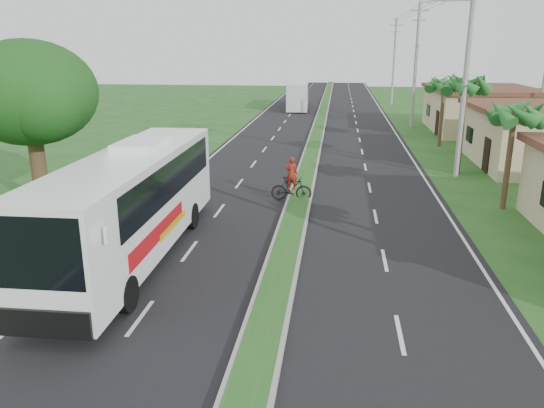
# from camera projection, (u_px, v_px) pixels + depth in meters

# --- Properties ---
(ground) EXTENTS (180.00, 180.00, 0.00)m
(ground) POSITION_uv_depth(u_px,v_px,m) (266.00, 326.00, 14.15)
(ground) COLOR #214F1D
(ground) RESTS_ON ground
(road_asphalt) EXTENTS (14.00, 160.00, 0.02)m
(road_asphalt) POSITION_uv_depth(u_px,v_px,m) (309.00, 166.00, 33.17)
(road_asphalt) COLOR black
(road_asphalt) RESTS_ON ground
(median_strip) EXTENTS (1.20, 160.00, 0.18)m
(median_strip) POSITION_uv_depth(u_px,v_px,m) (309.00, 164.00, 33.14)
(median_strip) COLOR gray
(median_strip) RESTS_ON ground
(lane_edge_left) EXTENTS (0.12, 160.00, 0.01)m
(lane_edge_left) POSITION_uv_depth(u_px,v_px,m) (204.00, 163.00, 33.96)
(lane_edge_left) COLOR silver
(lane_edge_left) RESTS_ON ground
(lane_edge_right) EXTENTS (0.12, 160.00, 0.01)m
(lane_edge_right) POSITION_uv_depth(u_px,v_px,m) (418.00, 169.00, 32.39)
(lane_edge_right) COLOR silver
(lane_edge_right) RESTS_ON ground
(shop_mid) EXTENTS (7.60, 10.60, 3.67)m
(shop_mid) POSITION_uv_depth(u_px,v_px,m) (536.00, 136.00, 32.90)
(shop_mid) COLOR tan
(shop_mid) RESTS_ON ground
(shop_far) EXTENTS (8.60, 11.60, 3.82)m
(shop_far) POSITION_uv_depth(u_px,v_px,m) (480.00, 109.00, 46.19)
(shop_far) COLOR tan
(shop_far) RESTS_ON ground
(palm_verge_b) EXTENTS (2.40, 2.40, 5.05)m
(palm_verge_b) POSITION_uv_depth(u_px,v_px,m) (515.00, 114.00, 23.21)
(palm_verge_b) COLOR #473321
(palm_verge_b) RESTS_ON ground
(palm_verge_c) EXTENTS (2.40, 2.40, 5.85)m
(palm_verge_c) POSITION_uv_depth(u_px,v_px,m) (466.00, 85.00, 29.72)
(palm_verge_c) COLOR #473321
(palm_verge_c) RESTS_ON ground
(palm_verge_d) EXTENTS (2.40, 2.40, 5.25)m
(palm_verge_d) POSITION_uv_depth(u_px,v_px,m) (444.00, 84.00, 38.39)
(palm_verge_d) COLOR #473321
(palm_verge_d) RESTS_ON ground
(shade_tree) EXTENTS (6.30, 6.00, 7.54)m
(shade_tree) POSITION_uv_depth(u_px,v_px,m) (27.00, 97.00, 23.67)
(shade_tree) COLOR #473321
(shade_tree) RESTS_ON ground
(utility_pole_b) EXTENTS (3.20, 0.28, 12.00)m
(utility_pole_b) POSITION_uv_depth(u_px,v_px,m) (466.00, 64.00, 28.49)
(utility_pole_b) COLOR gray
(utility_pole_b) RESTS_ON ground
(utility_pole_c) EXTENTS (1.60, 0.28, 11.00)m
(utility_pole_c) POSITION_uv_depth(u_px,v_px,m) (416.00, 64.00, 47.67)
(utility_pole_c) COLOR gray
(utility_pole_c) RESTS_ON ground
(utility_pole_d) EXTENTS (1.60, 0.28, 10.50)m
(utility_pole_d) POSITION_uv_depth(u_px,v_px,m) (394.00, 61.00, 66.77)
(utility_pole_d) COLOR gray
(utility_pole_d) RESTS_ON ground
(coach_bus_main) EXTENTS (2.76, 12.35, 3.98)m
(coach_bus_main) POSITION_uv_depth(u_px,v_px,m) (133.00, 198.00, 18.22)
(coach_bus_main) COLOR white
(coach_bus_main) RESTS_ON ground
(coach_bus_far) EXTENTS (2.87, 10.93, 3.15)m
(coach_bus_far) POSITION_uv_depth(u_px,v_px,m) (298.00, 93.00, 63.53)
(coach_bus_far) COLOR silver
(coach_bus_far) RESTS_ON ground
(motorcyclist) EXTENTS (1.96, 0.59, 2.17)m
(motorcyclist) POSITION_uv_depth(u_px,v_px,m) (291.00, 185.00, 25.47)
(motorcyclist) COLOR black
(motorcyclist) RESTS_ON ground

